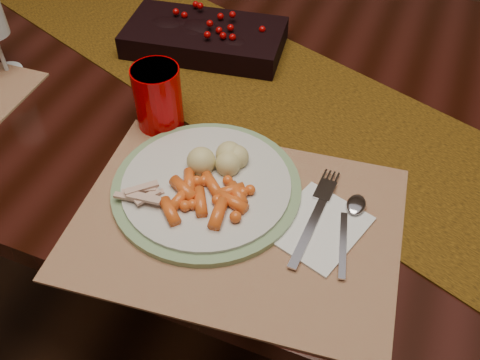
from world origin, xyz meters
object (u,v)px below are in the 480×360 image
at_px(dining_table, 275,215).
at_px(napkin, 318,227).
at_px(centerpiece, 204,34).
at_px(dinner_plate, 206,186).
at_px(baby_carrots, 202,201).
at_px(mashed_potatoes, 217,156).
at_px(red_cup, 158,97).
at_px(placemat_main, 237,222).
at_px(turkey_shreds, 138,195).

distance_m(dining_table, napkin, 0.51).
height_order(centerpiece, napkin, centerpiece).
height_order(dinner_plate, baby_carrots, baby_carrots).
bearing_deg(dinner_plate, mashed_potatoes, 87.12).
height_order(baby_carrots, red_cup, red_cup).
relative_size(centerpiece, baby_carrots, 2.63).
xyz_separation_m(placemat_main, red_cup, (-0.21, 0.16, 0.06)).
distance_m(dinner_plate, baby_carrots, 0.05).
distance_m(baby_carrots, turkey_shreds, 0.10).
relative_size(centerpiece, napkin, 2.36).
distance_m(centerpiece, red_cup, 0.25).
xyz_separation_m(centerpiece, red_cup, (0.03, -0.25, 0.03)).
xyz_separation_m(dining_table, napkin, (0.16, -0.30, 0.38)).
xyz_separation_m(centerpiece, baby_carrots, (0.18, -0.41, -0.01)).
distance_m(placemat_main, baby_carrots, 0.06).
distance_m(dining_table, dinner_plate, 0.49).
xyz_separation_m(dining_table, turkey_shreds, (-0.11, -0.36, 0.40)).
height_order(placemat_main, turkey_shreds, turkey_shreds).
bearing_deg(placemat_main, dining_table, 90.39).
distance_m(dining_table, turkey_shreds, 0.55).
bearing_deg(turkey_shreds, mashed_potatoes, 52.10).
distance_m(napkin, red_cup, 0.35).
relative_size(dining_table, baby_carrots, 14.76).
distance_m(placemat_main, red_cup, 0.27).
bearing_deg(red_cup, baby_carrots, -46.08).
bearing_deg(placemat_main, napkin, 9.47).
bearing_deg(dining_table, placemat_main, -83.27).
relative_size(dining_table, centerpiece, 5.61).
bearing_deg(placemat_main, mashed_potatoes, 123.43).
xyz_separation_m(dining_table, placemat_main, (0.04, -0.33, 0.38)).
bearing_deg(red_cup, dinner_plate, -39.74).
relative_size(placemat_main, napkin, 3.53).
xyz_separation_m(dining_table, baby_carrots, (-0.02, -0.34, 0.41)).
bearing_deg(dining_table, red_cup, -134.32).
relative_size(centerpiece, mashed_potatoes, 3.80).
distance_m(mashed_potatoes, turkey_shreds, 0.14).
distance_m(dinner_plate, mashed_potatoes, 0.05).
bearing_deg(dinner_plate, baby_carrots, -72.63).
height_order(dining_table, baby_carrots, baby_carrots).
distance_m(mashed_potatoes, napkin, 0.19).
height_order(dining_table, dinner_plate, dinner_plate).
bearing_deg(placemat_main, turkey_shreds, -175.89).
bearing_deg(red_cup, turkey_shreds, -71.88).
relative_size(dining_table, dinner_plate, 6.06).
relative_size(dinner_plate, red_cup, 2.63).
distance_m(placemat_main, turkey_shreds, 0.15).
bearing_deg(red_cup, placemat_main, -36.94).
bearing_deg(centerpiece, napkin, -46.59).
bearing_deg(centerpiece, turkey_shreds, -78.44).
relative_size(dinner_plate, mashed_potatoes, 3.52).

